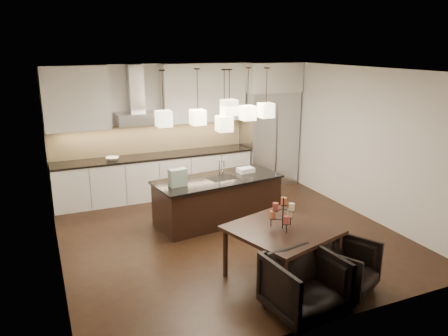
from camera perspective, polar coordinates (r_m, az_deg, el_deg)
name	(u,v)px	position (r m, az deg, el deg)	size (l,w,h in m)	color
floor	(229,235)	(7.69, 0.60, -8.72)	(5.50, 5.50, 0.02)	black
ceiling	(229,69)	(7.00, 0.67, 12.76)	(5.50, 5.50, 0.02)	white
wall_back	(178,128)	(9.74, -6.05, 5.20)	(5.50, 0.02, 2.80)	silver
wall_front	(332,214)	(4.95, 13.89, -5.82)	(5.50, 0.02, 2.80)	silver
wall_left	(51,176)	(6.62, -21.71, -0.96)	(0.02, 5.50, 2.80)	silver
wall_right	(361,142)	(8.69, 17.51, 3.24)	(0.02, 5.50, 2.80)	silver
refrigerator	(269,138)	(10.29, 5.90, 3.92)	(1.20, 0.72, 2.15)	#B7B7BA
fridge_panel	(271,77)	(10.09, 6.13, 11.72)	(1.26, 0.72, 0.65)	silver
lower_cabinets	(156,177)	(9.49, -8.87, -1.16)	(4.21, 0.62, 0.88)	silver
countertop	(155,156)	(9.37, -8.99, 1.53)	(4.21, 0.66, 0.04)	black
backsplash	(151,138)	(9.58, -9.53, 3.88)	(4.21, 0.02, 0.63)	#CFBC83
upper_cab_left	(76,98)	(9.04, -18.76, 8.60)	(1.25, 0.35, 1.25)	silver
upper_cab_right	(204,93)	(9.63, -2.66, 9.81)	(1.86, 0.35, 1.25)	silver
hood_canopy	(139,118)	(9.19, -11.11, 6.37)	(0.90, 0.52, 0.24)	#B7B7BA
hood_chimney	(136,88)	(9.22, -11.46, 10.15)	(0.30, 0.28, 0.96)	#B7B7BA
fruit_bowl	(112,159)	(9.14, -14.37, 1.19)	(0.26, 0.26, 0.06)	silver
island_body	(218,200)	(8.12, -0.83, -4.26)	(2.25, 0.90, 0.79)	black
island_top	(218,179)	(7.98, -0.84, -1.47)	(2.32, 0.97, 0.04)	black
faucet	(219,167)	(8.05, -0.61, 0.08)	(0.09, 0.22, 0.34)	silver
tote_bag	(178,178)	(7.54, -6.06, -1.25)	(0.31, 0.16, 0.31)	#235A32
food_container	(246,170)	(8.34, 2.83, -0.27)	(0.31, 0.22, 0.09)	silver
dining_table	(281,253)	(6.25, 7.51, -11.00)	(1.27, 1.27, 0.76)	black
candelabra	(283,213)	(6.00, 7.72, -5.84)	(0.37, 0.37, 0.45)	black
candle_a	(290,213)	(6.12, 8.60, -5.88)	(0.08, 0.08, 0.10)	beige
candle_b	(273,215)	(6.04, 6.39, -6.07)	(0.08, 0.08, 0.10)	#BE5E38
candle_c	(286,220)	(5.89, 8.12, -6.72)	(0.08, 0.08, 0.10)	maroon
candle_d	(284,201)	(6.09, 7.83, -4.30)	(0.08, 0.08, 0.10)	#BE5E38
candle_e	(276,207)	(5.88, 6.75, -5.02)	(0.08, 0.08, 0.10)	maroon
candle_f	(292,207)	(5.89, 8.85, -5.06)	(0.08, 0.08, 0.10)	beige
armchair_left	(305,286)	(5.53, 10.47, -14.88)	(0.83, 0.85, 0.77)	black
armchair_right	(346,267)	(6.16, 15.59, -12.31)	(0.73, 0.75, 0.68)	black
pendant_a	(164,119)	(7.26, -7.88, 6.40)	(0.24, 0.24, 0.26)	#FFF5BE
pendant_b	(198,117)	(7.64, -3.44, 6.62)	(0.24, 0.24, 0.26)	#FFF5BE
pendant_c	(229,107)	(7.38, 0.69, 7.91)	(0.24, 0.24, 0.26)	#FFF5BE
pendant_d	(248,113)	(7.97, 3.11, 7.19)	(0.24, 0.24, 0.26)	#FFF5BE
pendant_e	(266,110)	(7.93, 5.51, 7.51)	(0.24, 0.24, 0.26)	#FFF5BE
pendant_f	(224,124)	(7.40, 0.02, 5.81)	(0.24, 0.24, 0.26)	#FFF5BE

